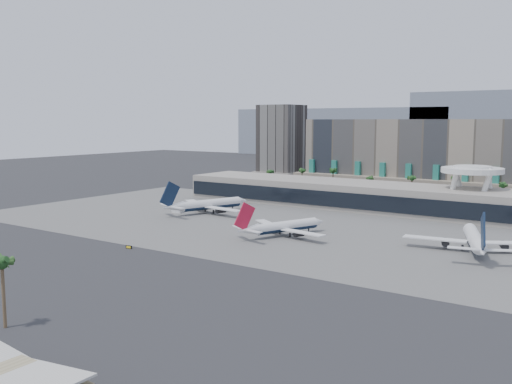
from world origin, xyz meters
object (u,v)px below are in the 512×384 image
Objects in this scene: service_vehicle_b at (269,227)px; taxiway_sign at (129,247)px; airliner_left at (208,204)px; airliner_right at (475,239)px; service_vehicle_a at (177,210)px; airliner_centre at (283,226)px.

service_vehicle_b is 1.71× the size of taxiway_sign.
airliner_left is 118.55m from airliner_right.
service_vehicle_a is at bearing 159.19° from airliner_right.
airliner_left reaches higher than service_vehicle_a.
airliner_right reaches higher than service_vehicle_b.
service_vehicle_b is at bearing 60.48° from taxiway_sign.
airliner_left is at bearing 100.23° from taxiway_sign.
airliner_left is 10.92× the size of service_vehicle_b.
service_vehicle_b is at bearing -16.08° from service_vehicle_a.
airliner_centre is 12.86m from service_vehicle_b.
taxiway_sign is at bearing -166.87° from airliner_right.
airliner_left is 14.07m from service_vehicle_a.
service_vehicle_a is (-66.63, 16.63, -2.30)m from airliner_centre.
taxiway_sign is (-93.36, -59.60, -3.47)m from airliner_right.
service_vehicle_b is at bearing 169.08° from airliner_centre.
airliner_left is 9.28× the size of service_vehicle_a.
airliner_right is (63.14, 13.50, 0.55)m from airliner_centre.
service_vehicle_a is (-129.77, 3.14, -2.84)m from airliner_right.
service_vehicle_b is (-73.81, -6.75, -2.97)m from airliner_right.
airliner_right reaches higher than airliner_centre.
airliner_right is at bearing 33.45° from airliner_centre.
airliner_right is 74.18m from service_vehicle_b.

